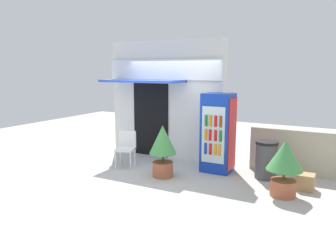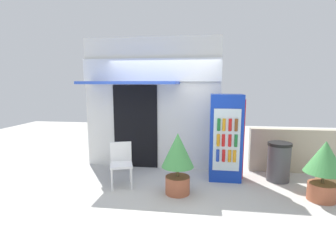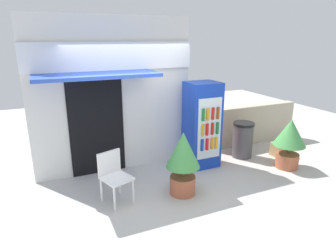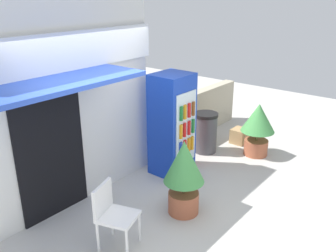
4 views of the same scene
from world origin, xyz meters
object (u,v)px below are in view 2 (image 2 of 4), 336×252
Objects in this scene: cardboard_box at (328,181)px; trash_bin at (279,162)px; plastic_chair at (121,161)px; potted_plant_near_shop at (178,158)px; potted_plant_curbside at (324,165)px; drink_cooler at (226,137)px.

trash_bin is at bearing 157.99° from cardboard_box.
plastic_chair is 0.75× the size of potted_plant_near_shop.
potted_plant_near_shop is 1.40× the size of trash_bin.
potted_plant_curbside is 3.13× the size of cardboard_box.
drink_cooler reaches higher than potted_plant_curbside.
potted_plant_near_shop is at bearing -178.25° from potted_plant_curbside.
potted_plant_curbside is (1.58, -0.84, -0.25)m from drink_cooler.
potted_plant_near_shop reaches higher than trash_bin.
potted_plant_curbside is at bearing -28.20° from drink_cooler.
potted_plant_curbside is (3.62, -0.18, 0.14)m from plastic_chair.
potted_plant_near_shop is 2.91m from cardboard_box.
drink_cooler is 1.81m from potted_plant_curbside.
cardboard_box is at bearing 12.27° from potted_plant_near_shop.
drink_cooler is 1.58× the size of potted_plant_near_shop.
cardboard_box is (2.80, 0.61, -0.51)m from potted_plant_near_shop.
drink_cooler reaches higher than potted_plant_near_shop.
plastic_chair is at bearing -161.89° from drink_cooler.
plastic_chair reaches higher than trash_bin.
plastic_chair is at bearing -167.59° from trash_bin.
trash_bin is (1.08, 0.02, -0.48)m from drink_cooler.
potted_plant_near_shop is 2.48m from potted_plant_curbside.
potted_plant_near_shop is at bearing -167.73° from cardboard_box.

